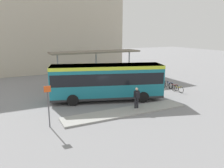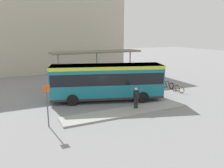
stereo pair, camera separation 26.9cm
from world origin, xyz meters
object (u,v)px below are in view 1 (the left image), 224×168
Objects in this scene: bicycle_blue at (169,85)px; potted_planter_near_shelter at (128,79)px; bicycle_yellow at (177,89)px; platform_sign at (48,105)px; city_bus at (107,80)px; bicycle_red at (173,87)px; bicycle_black at (161,83)px; pedestrian_waiting at (137,97)px.

potted_planter_near_shelter is at bearing -123.22° from bicycle_blue.
platform_sign is (-13.73, -3.14, 1.22)m from bicycle_yellow.
city_bus is 6.00× the size of bicycle_blue.
bicycle_red is at bearing 155.76° from bicycle_yellow.
city_bus is 5.76× the size of bicycle_black.
pedestrian_waiting is 1.10× the size of bicycle_yellow.
pedestrian_waiting is at bearing -55.44° from city_bus.
bicycle_blue is (7.09, 4.56, -0.72)m from pedestrian_waiting.
city_bus is 8.38m from bicycle_blue.
platform_sign is at bearing 102.46° from pedestrian_waiting.
potted_planter_near_shelter is (-3.16, 2.16, 0.36)m from bicycle_black.
platform_sign is at bearing -86.81° from bicycle_yellow.
city_bus is 3.68× the size of platform_sign.
bicycle_black is (-0.02, 2.70, 0.05)m from bicycle_yellow.
city_bus reaches higher than potted_planter_near_shelter.
bicycle_blue is at bearing 19.37° from platform_sign.
bicycle_blue is 4.66m from potted_planter_near_shelter.
potted_planter_near_shelter is at bearing 59.47° from city_bus.
pedestrian_waiting is at bearing 3.10° from platform_sign.
bicycle_black is at bearing -171.92° from bicycle_red.
platform_sign reaches higher than potted_planter_near_shelter.
city_bus reaches higher than platform_sign.
platform_sign is (-14.05, -4.94, 1.18)m from bicycle_blue.
platform_sign is (-5.90, -3.78, -0.35)m from city_bus.
bicycle_blue is 0.61× the size of platform_sign.
platform_sign is at bearing -130.08° from city_bus.
bicycle_red reaches higher than bicycle_yellow.
potted_planter_near_shelter reaches higher than bicycle_black.
bicycle_black is 3.84m from potted_planter_near_shelter.
bicycle_yellow is 5.82m from potted_planter_near_shelter.
potted_planter_near_shelter is at bearing 37.17° from platform_sign.
pedestrian_waiting is 1.05× the size of bicycle_red.
bicycle_blue is 1.19× the size of potted_planter_near_shelter.
city_bus reaches higher than bicycle_red.
pedestrian_waiting is 1.18× the size of potted_planter_near_shelter.
city_bus is 3.65m from pedestrian_waiting.
bicycle_red is (0.23, 0.90, 0.01)m from bicycle_yellow.
bicycle_black reaches higher than bicycle_blue.
bicycle_yellow is 0.96× the size of bicycle_red.
bicycle_blue is at bearing 174.78° from bicycle_red.
bicycle_black is at bearing 32.05° from city_bus.
bicycle_blue is 0.96× the size of bicycle_black.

